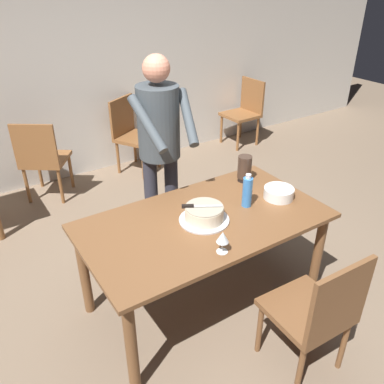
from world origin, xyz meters
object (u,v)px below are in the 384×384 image
(water_bottle, at_px, (247,192))
(background_chair_2, at_px, (42,157))
(main_dining_table, at_px, (204,231))
(hurricane_lamp, at_px, (245,168))
(cake_knife, at_px, (194,206))
(background_chair_0, at_px, (245,110))
(cake_on_platter, at_px, (204,214))
(chair_near_side, at_px, (317,311))
(background_chair_1, at_px, (132,132))
(wine_glass_near, at_px, (223,238))
(person_cutting_cake, at_px, (160,141))
(plate_stack, at_px, (279,193))

(water_bottle, distance_m, background_chair_2, 2.44)
(main_dining_table, distance_m, hurricane_lamp, 0.68)
(cake_knife, distance_m, background_chair_0, 3.31)
(cake_on_platter, xyz_separation_m, chair_near_side, (0.23, -0.82, -0.31))
(background_chair_1, bearing_deg, chair_near_side, -96.32)
(main_dining_table, bearing_deg, wine_glass_near, -108.21)
(cake_on_platter, distance_m, cake_knife, 0.10)
(main_dining_table, xyz_separation_m, chair_near_side, (0.22, -0.84, -0.16))
(person_cutting_cake, height_order, background_chair_2, person_cutting_cake)
(water_bottle, height_order, hurricane_lamp, water_bottle)
(plate_stack, distance_m, chair_near_side, 0.92)
(hurricane_lamp, distance_m, person_cutting_cake, 0.70)
(cake_knife, xyz_separation_m, background_chair_2, (-0.46, 2.21, -0.37))
(cake_on_platter, relative_size, wine_glass_near, 2.36)
(cake_knife, bearing_deg, chair_near_side, -71.07)
(main_dining_table, relative_size, wine_glass_near, 11.60)
(water_bottle, relative_size, person_cutting_cake, 0.15)
(person_cutting_cake, xyz_separation_m, background_chair_2, (-0.57, 1.56, -0.58))
(main_dining_table, xyz_separation_m, plate_stack, (0.62, -0.06, 0.14))
(water_bottle, bearing_deg, hurricane_lamp, 53.28)
(main_dining_table, bearing_deg, background_chair_1, 76.40)
(water_bottle, bearing_deg, background_chair_1, 84.60)
(main_dining_table, height_order, background_chair_2, background_chair_2)
(main_dining_table, xyz_separation_m, cake_on_platter, (-0.01, -0.01, 0.15))
(person_cutting_cake, bearing_deg, background_chair_1, 72.58)
(cake_knife, distance_m, background_chair_2, 2.28)
(hurricane_lamp, xyz_separation_m, background_chair_0, (1.70, 2.02, -0.37))
(hurricane_lamp, xyz_separation_m, background_chair_1, (-0.00, 2.09, -0.37))
(main_dining_table, bearing_deg, cake_on_platter, -133.45)
(hurricane_lamp, bearing_deg, water_bottle, -126.72)
(plate_stack, bearing_deg, chair_near_side, -117.23)
(plate_stack, height_order, wine_glass_near, wine_glass_near)
(chair_near_side, bearing_deg, hurricane_lamp, 72.29)
(background_chair_2, bearing_deg, cake_on_platter, -76.95)
(cake_on_platter, bearing_deg, cake_knife, 149.11)
(cake_on_platter, distance_m, background_chair_1, 2.49)
(chair_near_side, bearing_deg, person_cutting_cake, 96.78)
(main_dining_table, relative_size, background_chair_2, 1.86)
(main_dining_table, bearing_deg, background_chair_0, 45.38)
(plate_stack, height_order, chair_near_side, chair_near_side)
(plate_stack, xyz_separation_m, chair_near_side, (-0.40, -0.78, -0.30))
(hurricane_lamp, relative_size, chair_near_side, 0.23)
(cake_knife, bearing_deg, background_chair_2, 101.73)
(cake_knife, xyz_separation_m, background_chair_1, (0.65, 2.36, -0.37))
(chair_near_side, bearing_deg, background_chair_2, 103.80)
(wine_glass_near, distance_m, person_cutting_cake, 1.06)
(plate_stack, height_order, background_chair_1, background_chair_1)
(cake_on_platter, height_order, cake_knife, cake_knife)
(background_chair_0, height_order, background_chair_1, same)
(main_dining_table, relative_size, chair_near_side, 1.86)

